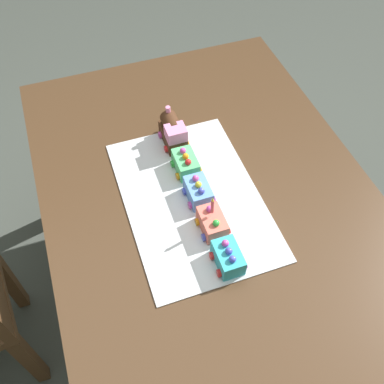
{
  "coord_description": "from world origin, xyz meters",
  "views": [
    {
      "loc": [
        0.77,
        -0.32,
        1.81
      ],
      "look_at": [
        0.02,
        -0.06,
        0.77
      ],
      "focal_mm": 40.99,
      "sensor_mm": 36.0,
      "label": 1
    }
  ],
  "objects_px": {
    "dining_table": "(207,210)",
    "cake_car_gondola_coral": "(212,223)",
    "cake_locomotive": "(173,132)",
    "birthday_candle": "(212,205)",
    "cake_car_hopper_mint_green": "(186,163)",
    "cake_car_caboose_sky_blue": "(198,191)",
    "cake_car_tanker_turquoise": "(228,257)"
  },
  "relations": [
    {
      "from": "dining_table",
      "to": "cake_car_gondola_coral",
      "type": "xyz_separation_m",
      "value": [
        0.14,
        -0.04,
        0.14
      ]
    },
    {
      "from": "dining_table",
      "to": "cake_car_caboose_sky_blue",
      "type": "xyz_separation_m",
      "value": [
        0.02,
        -0.04,
        0.14
      ]
    },
    {
      "from": "cake_locomotive",
      "to": "birthday_candle",
      "type": "relative_size",
      "value": 2.17
    },
    {
      "from": "cake_locomotive",
      "to": "cake_car_hopper_mint_green",
      "type": "relative_size",
      "value": 1.4
    },
    {
      "from": "cake_car_caboose_sky_blue",
      "to": "cake_car_tanker_turquoise",
      "type": "bearing_deg",
      "value": 0.0
    },
    {
      "from": "cake_car_gondola_coral",
      "to": "birthday_candle",
      "type": "distance_m",
      "value": 0.07
    },
    {
      "from": "cake_car_caboose_sky_blue",
      "to": "cake_car_gondola_coral",
      "type": "bearing_deg",
      "value": 0.0
    },
    {
      "from": "cake_locomotive",
      "to": "cake_car_caboose_sky_blue",
      "type": "xyz_separation_m",
      "value": [
        0.25,
        -0.0,
        -0.02
      ]
    },
    {
      "from": "dining_table",
      "to": "cake_car_tanker_turquoise",
      "type": "height_order",
      "value": "cake_car_tanker_turquoise"
    },
    {
      "from": "cake_car_gondola_coral",
      "to": "birthday_candle",
      "type": "relative_size",
      "value": 1.55
    },
    {
      "from": "dining_table",
      "to": "cake_car_tanker_turquoise",
      "type": "bearing_deg",
      "value": -8.56
    },
    {
      "from": "cake_car_tanker_turquoise",
      "to": "birthday_candle",
      "type": "bearing_deg",
      "value": 180.0
    },
    {
      "from": "dining_table",
      "to": "cake_car_hopper_mint_green",
      "type": "distance_m",
      "value": 0.18
    },
    {
      "from": "cake_locomotive",
      "to": "cake_car_gondola_coral",
      "type": "relative_size",
      "value": 1.4
    },
    {
      "from": "cake_locomotive",
      "to": "cake_car_tanker_turquoise",
      "type": "height_order",
      "value": "cake_locomotive"
    },
    {
      "from": "cake_locomotive",
      "to": "cake_car_gondola_coral",
      "type": "height_order",
      "value": "cake_locomotive"
    },
    {
      "from": "cake_car_caboose_sky_blue",
      "to": "cake_car_tanker_turquoise",
      "type": "height_order",
      "value": "same"
    },
    {
      "from": "dining_table",
      "to": "cake_car_gondola_coral",
      "type": "distance_m",
      "value": 0.2
    },
    {
      "from": "dining_table",
      "to": "birthday_candle",
      "type": "height_order",
      "value": "birthday_candle"
    },
    {
      "from": "cake_car_gondola_coral",
      "to": "cake_locomotive",
      "type": "bearing_deg",
      "value": 180.0
    },
    {
      "from": "cake_car_caboose_sky_blue",
      "to": "cake_car_gondola_coral",
      "type": "xyz_separation_m",
      "value": [
        0.12,
        0.0,
        -0.0
      ]
    },
    {
      "from": "birthday_candle",
      "to": "cake_car_caboose_sky_blue",
      "type": "bearing_deg",
      "value": -180.0
    },
    {
      "from": "cake_car_hopper_mint_green",
      "to": "cake_car_caboose_sky_blue",
      "type": "relative_size",
      "value": 1.0
    },
    {
      "from": "cake_locomotive",
      "to": "birthday_candle",
      "type": "xyz_separation_m",
      "value": [
        0.36,
        0.0,
        0.06
      ]
    },
    {
      "from": "cake_locomotive",
      "to": "cake_car_caboose_sky_blue",
      "type": "distance_m",
      "value": 0.25
    },
    {
      "from": "cake_car_hopper_mint_green",
      "to": "cake_car_gondola_coral",
      "type": "xyz_separation_m",
      "value": [
        0.24,
        0.0,
        -0.0
      ]
    },
    {
      "from": "cake_car_hopper_mint_green",
      "to": "birthday_candle",
      "type": "bearing_deg",
      "value": 0.0
    },
    {
      "from": "cake_car_gondola_coral",
      "to": "cake_car_tanker_turquoise",
      "type": "xyz_separation_m",
      "value": [
        0.12,
        0.0,
        0.0
      ]
    },
    {
      "from": "cake_car_tanker_turquoise",
      "to": "birthday_candle",
      "type": "height_order",
      "value": "birthday_candle"
    },
    {
      "from": "dining_table",
      "to": "cake_car_caboose_sky_blue",
      "type": "bearing_deg",
      "value": -63.92
    },
    {
      "from": "cake_car_gondola_coral",
      "to": "birthday_candle",
      "type": "xyz_separation_m",
      "value": [
        -0.01,
        0.0,
        0.07
      ]
    },
    {
      "from": "dining_table",
      "to": "cake_car_gondola_coral",
      "type": "bearing_deg",
      "value": -15.66
    }
  ]
}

